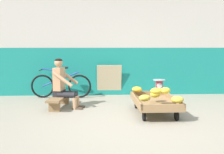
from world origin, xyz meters
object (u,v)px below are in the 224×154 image
at_px(banana_cart, 155,103).
at_px(sign_board, 109,80).
at_px(plastic_crate, 159,97).
at_px(shopping_bag, 169,101).
at_px(low_bench, 59,99).
at_px(bicycle_near_left, 61,85).
at_px(vendor_seated, 63,83).
at_px(weighing_scale, 159,85).

relative_size(banana_cart, sign_board, 1.64).
xyz_separation_m(plastic_crate, shopping_bag, (0.17, -0.33, -0.03)).
relative_size(low_bench, shopping_bag, 4.71).
bearing_deg(shopping_bag, bicycle_near_left, 157.53).
bearing_deg(plastic_crate, banana_cart, -107.56).
bearing_deg(bicycle_near_left, plastic_crate, -17.20).
relative_size(sign_board, shopping_bag, 3.68).
relative_size(plastic_crate, sign_board, 0.41).
xyz_separation_m(vendor_seated, shopping_bag, (2.49, 0.04, -0.45)).
bearing_deg(sign_board, weighing_scale, -42.19).
xyz_separation_m(weighing_scale, shopping_bag, (0.17, -0.33, -0.33)).
height_order(banana_cart, bicycle_near_left, bicycle_near_left).
xyz_separation_m(banana_cart, weighing_scale, (0.32, 1.00, 0.21)).
bearing_deg(low_bench, weighing_scale, 8.34).
bearing_deg(sign_board, bicycle_near_left, -167.38).
bearing_deg(banana_cart, plastic_crate, 72.44).
height_order(vendor_seated, sign_board, vendor_seated).
height_order(plastic_crate, shopping_bag, plastic_crate).
bearing_deg(banana_cart, sign_board, 112.95).
xyz_separation_m(sign_board, shopping_bag, (1.37, -1.42, -0.32)).
height_order(sign_board, shopping_bag, sign_board).
height_order(vendor_seated, plastic_crate, vendor_seated).
bearing_deg(sign_board, shopping_bag, -46.04).
xyz_separation_m(vendor_seated, plastic_crate, (2.32, 0.37, -0.42)).
relative_size(weighing_scale, shopping_bag, 1.25).
xyz_separation_m(vendor_seated, weighing_scale, (2.32, 0.37, -0.11)).
distance_m(vendor_seated, bicycle_near_left, 1.20).
bearing_deg(low_bench, banana_cart, -17.18).
xyz_separation_m(banana_cart, sign_board, (-0.88, 2.09, 0.20)).
relative_size(vendor_seated, plastic_crate, 3.17).
xyz_separation_m(bicycle_near_left, shopping_bag, (2.71, -1.12, -0.23)).
bearing_deg(plastic_crate, vendor_seated, -170.87).
xyz_separation_m(plastic_crate, bicycle_near_left, (-2.54, 0.79, 0.20)).
bearing_deg(weighing_scale, low_bench, -171.66).
xyz_separation_m(plastic_crate, weighing_scale, (-0.00, -0.00, 0.30)).
relative_size(banana_cart, shopping_bag, 6.05).
relative_size(weighing_scale, sign_board, 0.34).
relative_size(plastic_crate, shopping_bag, 1.50).
height_order(plastic_crate, weighing_scale, weighing_scale).
xyz_separation_m(plastic_crate, sign_board, (-1.20, 1.09, 0.29)).
distance_m(banana_cart, low_bench, 2.19).
bearing_deg(banana_cart, weighing_scale, 72.42).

